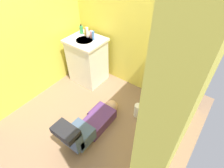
{
  "coord_description": "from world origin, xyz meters",
  "views": [
    {
      "loc": [
        1.21,
        -1.21,
        2.23
      ],
      "look_at": [
        0.04,
        0.39,
        0.45
      ],
      "focal_mm": 28.96,
      "sensor_mm": 36.0,
      "label": 1
    }
  ],
  "objects": [
    {
      "name": "wall_right",
      "position": [
        1.16,
        0.0,
        1.2
      ],
      "size": [
        0.08,
        2.02,
        2.4
      ],
      "primitive_type": "cube",
      "color": "#DBCC47",
      "rests_on": "ground_plane"
    },
    {
      "name": "bottle_pink",
      "position": [
        -0.66,
        0.78,
        0.88
      ],
      "size": [
        0.06,
        0.06,
        0.12
      ],
      "primitive_type": "cylinder",
      "color": "pink",
      "rests_on": "vanity_cabinet"
    },
    {
      "name": "soap_dispenser",
      "position": [
        -0.89,
        0.79,
        0.89
      ],
      "size": [
        0.06,
        0.06,
        0.17
      ],
      "color": "#349A55",
      "rests_on": "vanity_cabinet"
    },
    {
      "name": "ground_plane",
      "position": [
        0.0,
        0.0,
        -0.02
      ],
      "size": [
        2.75,
        3.02,
        0.04
      ],
      "primitive_type": "cube",
      "color": "#87674D"
    },
    {
      "name": "toilet_paper_roll",
      "position": [
        0.96,
        -0.0,
        0.05
      ],
      "size": [
        0.11,
        0.11,
        0.1
      ],
      "primitive_type": "cylinder",
      "color": "white",
      "rests_on": "ground_plane"
    },
    {
      "name": "vanity_cabinet",
      "position": [
        -0.7,
        0.67,
        0.42
      ],
      "size": [
        0.6,
        0.52,
        0.82
      ],
      "color": "silver",
      "rests_on": "ground_plane"
    },
    {
      "name": "person_plumber",
      "position": [
        0.1,
        -0.22,
        0.18
      ],
      "size": [
        0.39,
        1.06,
        0.52
      ],
      "color": "#512D6B",
      "rests_on": "ground_plane"
    },
    {
      "name": "toilet",
      "position": [
        0.78,
        0.76,
        0.37
      ],
      "size": [
        0.36,
        0.46,
        0.75
      ],
      "color": "silver",
      "rests_on": "ground_plane"
    },
    {
      "name": "tissue_box",
      "position": [
        0.74,
        0.85,
        0.8
      ],
      "size": [
        0.22,
        0.11,
        0.1
      ],
      "primitive_type": "cube",
      "color": "silver",
      "rests_on": "toilet"
    },
    {
      "name": "bottle_blue",
      "position": [
        -0.58,
        0.74,
        0.89
      ],
      "size": [
        0.04,
        0.04,
        0.14
      ],
      "primitive_type": "cylinder",
      "color": "#416DB4",
      "rests_on": "vanity_cabinet"
    },
    {
      "name": "faucet",
      "position": [
        -0.7,
        0.81,
        0.87
      ],
      "size": [
        0.02,
        0.02,
        0.1
      ],
      "primitive_type": "cylinder",
      "color": "silver",
      "rests_on": "vanity_cabinet"
    },
    {
      "name": "bottle_amber",
      "position": [
        -0.8,
        0.81,
        0.88
      ],
      "size": [
        0.05,
        0.05,
        0.13
      ],
      "primitive_type": "cylinder",
      "color": "gold",
      "rests_on": "vanity_cabinet"
    },
    {
      "name": "toiletry_bag",
      "position": [
        0.89,
        0.85,
        0.81
      ],
      "size": [
        0.12,
        0.09,
        0.11
      ],
      "primitive_type": "cube",
      "color": "#B22D3F",
      "rests_on": "toilet"
    },
    {
      "name": "paper_towel_roll",
      "position": [
        0.48,
        0.44,
        0.11
      ],
      "size": [
        0.11,
        0.11,
        0.22
      ],
      "primitive_type": "cylinder",
      "color": "white",
      "rests_on": "ground_plane"
    },
    {
      "name": "wall_left",
      "position": [
        -1.16,
        0.0,
        1.2
      ],
      "size": [
        0.08,
        2.02,
        2.4
      ],
      "primitive_type": "cube",
      "color": "#DBCC47",
      "rests_on": "ground_plane"
    },
    {
      "name": "bottle_white",
      "position": [
        -0.73,
        0.76,
        0.9
      ],
      "size": [
        0.04,
        0.04,
        0.16
      ],
      "primitive_type": "cylinder",
      "color": "white",
      "rests_on": "vanity_cabinet"
    },
    {
      "name": "wall_back",
      "position": [
        0.0,
        1.05,
        1.2
      ],
      "size": [
        2.41,
        0.08,
        2.4
      ],
      "primitive_type": "cube",
      "color": "#DBCC47",
      "rests_on": "ground_plane"
    }
  ]
}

